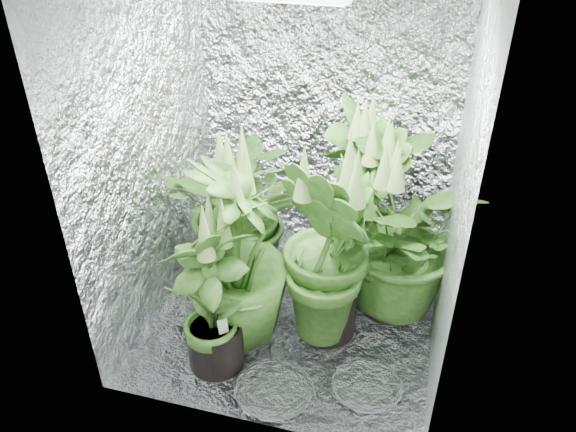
{
  "coord_description": "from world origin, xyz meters",
  "views": [
    {
      "loc": [
        0.62,
        -2.42,
        2.28
      ],
      "look_at": [
        -0.04,
        0.0,
        0.67
      ],
      "focal_mm": 35.0,
      "sensor_mm": 36.0,
      "label": 1
    }
  ],
  "objects_px": {
    "plant_b": "(359,187)",
    "plant_g": "(330,251)",
    "plant_c": "(365,215)",
    "plant_e": "(395,239)",
    "plant_d": "(236,256)",
    "plant_f": "(211,298)",
    "circulation_fan": "(411,249)",
    "plant_a": "(242,208)"
  },
  "relations": [
    {
      "from": "plant_f",
      "to": "plant_c",
      "type": "bearing_deg",
      "value": 54.15
    },
    {
      "from": "plant_b",
      "to": "circulation_fan",
      "type": "distance_m",
      "value": 0.54
    },
    {
      "from": "plant_b",
      "to": "plant_f",
      "type": "bearing_deg",
      "value": -116.03
    },
    {
      "from": "plant_a",
      "to": "plant_b",
      "type": "height_order",
      "value": "plant_b"
    },
    {
      "from": "plant_a",
      "to": "plant_e",
      "type": "distance_m",
      "value": 0.95
    },
    {
      "from": "plant_g",
      "to": "circulation_fan",
      "type": "relative_size",
      "value": 3.7
    },
    {
      "from": "plant_c",
      "to": "plant_e",
      "type": "bearing_deg",
      "value": -46.17
    },
    {
      "from": "plant_a",
      "to": "plant_c",
      "type": "bearing_deg",
      "value": 6.09
    },
    {
      "from": "plant_c",
      "to": "circulation_fan",
      "type": "height_order",
      "value": "plant_c"
    },
    {
      "from": "plant_a",
      "to": "plant_c",
      "type": "xyz_separation_m",
      "value": [
        0.75,
        0.08,
        0.02
      ]
    },
    {
      "from": "plant_a",
      "to": "plant_e",
      "type": "xyz_separation_m",
      "value": [
        0.94,
        -0.12,
        0.03
      ]
    },
    {
      "from": "plant_e",
      "to": "plant_g",
      "type": "height_order",
      "value": "plant_g"
    },
    {
      "from": "plant_e",
      "to": "plant_g",
      "type": "distance_m",
      "value": 0.42
    },
    {
      "from": "plant_a",
      "to": "plant_b",
      "type": "distance_m",
      "value": 0.75
    },
    {
      "from": "plant_a",
      "to": "plant_f",
      "type": "xyz_separation_m",
      "value": [
        0.12,
        -0.79,
        -0.03
      ]
    },
    {
      "from": "plant_e",
      "to": "plant_b",
      "type": "bearing_deg",
      "value": 120.89
    },
    {
      "from": "plant_e",
      "to": "plant_a",
      "type": "bearing_deg",
      "value": 172.5
    },
    {
      "from": "plant_b",
      "to": "plant_d",
      "type": "xyz_separation_m",
      "value": [
        -0.51,
        -0.87,
        -0.01
      ]
    },
    {
      "from": "plant_b",
      "to": "plant_f",
      "type": "height_order",
      "value": "plant_b"
    },
    {
      "from": "plant_c",
      "to": "plant_d",
      "type": "distance_m",
      "value": 0.85
    },
    {
      "from": "plant_b",
      "to": "circulation_fan",
      "type": "relative_size",
      "value": 3.62
    },
    {
      "from": "plant_d",
      "to": "plant_f",
      "type": "distance_m",
      "value": 0.27
    },
    {
      "from": "plant_a",
      "to": "plant_g",
      "type": "height_order",
      "value": "plant_g"
    },
    {
      "from": "plant_b",
      "to": "plant_g",
      "type": "height_order",
      "value": "plant_g"
    },
    {
      "from": "plant_d",
      "to": "circulation_fan",
      "type": "xyz_separation_m",
      "value": [
        0.87,
        0.85,
        -0.39
      ]
    },
    {
      "from": "plant_f",
      "to": "circulation_fan",
      "type": "bearing_deg",
      "value": 50.45
    },
    {
      "from": "plant_g",
      "to": "plant_d",
      "type": "bearing_deg",
      "value": -163.71
    },
    {
      "from": "plant_d",
      "to": "plant_g",
      "type": "height_order",
      "value": "plant_g"
    },
    {
      "from": "plant_c",
      "to": "plant_d",
      "type": "relative_size",
      "value": 0.97
    },
    {
      "from": "plant_a",
      "to": "circulation_fan",
      "type": "xyz_separation_m",
      "value": [
        1.03,
        0.32,
        -0.34
      ]
    },
    {
      "from": "plant_d",
      "to": "plant_c",
      "type": "bearing_deg",
      "value": 46.49
    },
    {
      "from": "plant_a",
      "to": "plant_b",
      "type": "xyz_separation_m",
      "value": [
        0.67,
        0.33,
        0.06
      ]
    },
    {
      "from": "plant_c",
      "to": "plant_e",
      "type": "distance_m",
      "value": 0.28
    },
    {
      "from": "plant_b",
      "to": "plant_g",
      "type": "relative_size",
      "value": 0.98
    },
    {
      "from": "plant_d",
      "to": "plant_g",
      "type": "relative_size",
      "value": 0.94
    },
    {
      "from": "plant_f",
      "to": "plant_b",
      "type": "bearing_deg",
      "value": 63.97
    },
    {
      "from": "plant_e",
      "to": "plant_g",
      "type": "relative_size",
      "value": 0.89
    },
    {
      "from": "plant_d",
      "to": "plant_g",
      "type": "bearing_deg",
      "value": 16.29
    },
    {
      "from": "plant_d",
      "to": "plant_e",
      "type": "bearing_deg",
      "value": 27.9
    },
    {
      "from": "plant_g",
      "to": "circulation_fan",
      "type": "height_order",
      "value": "plant_g"
    },
    {
      "from": "plant_f",
      "to": "plant_a",
      "type": "bearing_deg",
      "value": 98.36
    },
    {
      "from": "plant_c",
      "to": "plant_e",
      "type": "height_order",
      "value": "plant_c"
    }
  ]
}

